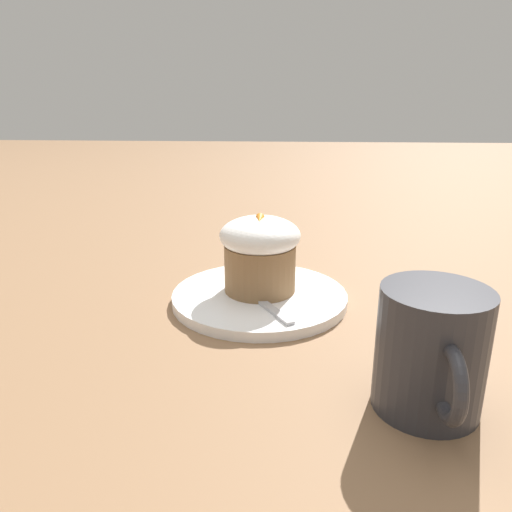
% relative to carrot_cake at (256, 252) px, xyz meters
% --- Properties ---
extents(ground_plane, '(4.00, 4.00, 0.00)m').
position_rel_carrot_cake_xyz_m(ground_plane, '(0.01, 0.00, -0.06)').
color(ground_plane, '#846042').
extents(dessert_plate, '(0.22, 0.22, 0.01)m').
position_rel_carrot_cake_xyz_m(dessert_plate, '(0.01, 0.00, -0.06)').
color(dessert_plate, white).
rests_on(dessert_plate, ground_plane).
extents(carrot_cake, '(0.10, 0.10, 0.10)m').
position_rel_carrot_cake_xyz_m(carrot_cake, '(0.00, 0.00, 0.00)').
color(carrot_cake, olive).
rests_on(carrot_cake, dessert_plate).
extents(spoon, '(0.12, 0.09, 0.01)m').
position_rel_carrot_cake_xyz_m(spoon, '(0.02, -0.00, -0.05)').
color(spoon, '#B7B7BC').
rests_on(spoon, dessert_plate).
extents(coffee_cup, '(0.12, 0.09, 0.11)m').
position_rel_carrot_cake_xyz_m(coffee_cup, '(0.22, 0.15, -0.01)').
color(coffee_cup, '#2D2D33').
rests_on(coffee_cup, ground_plane).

